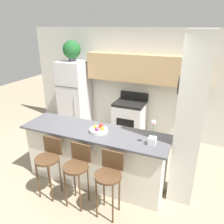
% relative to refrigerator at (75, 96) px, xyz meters
% --- Properties ---
extents(ground_plane, '(14.00, 14.00, 0.00)m').
position_rel_refrigerator_xyz_m(ground_plane, '(1.49, -1.79, -0.89)').
color(ground_plane, gray).
extents(wall_back, '(5.60, 0.38, 2.55)m').
position_rel_refrigerator_xyz_m(wall_back, '(1.60, 0.32, 0.55)').
color(wall_back, silver).
rests_on(wall_back, ground_plane).
extents(pillar_right, '(0.38, 0.32, 2.55)m').
position_rel_refrigerator_xyz_m(pillar_right, '(2.92, -1.61, 0.39)').
color(pillar_right, silver).
rests_on(pillar_right, ground_plane).
extents(counter_bar, '(2.47, 0.70, 0.99)m').
position_rel_refrigerator_xyz_m(counter_bar, '(1.49, -1.79, -0.39)').
color(counter_bar, silver).
rests_on(counter_bar, ground_plane).
extents(refrigerator, '(0.67, 0.69, 1.77)m').
position_rel_refrigerator_xyz_m(refrigerator, '(0.00, 0.00, 0.00)').
color(refrigerator, silver).
rests_on(refrigerator, ground_plane).
extents(stove_range, '(0.70, 0.65, 1.07)m').
position_rel_refrigerator_xyz_m(stove_range, '(1.51, 0.02, -0.42)').
color(stove_range, silver).
rests_on(stove_range, ground_plane).
extents(bar_stool_left, '(0.38, 0.38, 0.97)m').
position_rel_refrigerator_xyz_m(bar_stool_left, '(0.98, -2.34, -0.23)').
color(bar_stool_left, '#4C331E').
rests_on(bar_stool_left, ground_plane).
extents(bar_stool_mid, '(0.38, 0.38, 0.97)m').
position_rel_refrigerator_xyz_m(bar_stool_mid, '(1.49, -2.34, -0.23)').
color(bar_stool_mid, '#4C331E').
rests_on(bar_stool_mid, ground_plane).
extents(bar_stool_right, '(0.38, 0.38, 0.97)m').
position_rel_refrigerator_xyz_m(bar_stool_right, '(2.00, -2.34, -0.23)').
color(bar_stool_right, '#4C331E').
rests_on(bar_stool_right, ground_plane).
extents(potted_plant_on_fridge, '(0.43, 0.43, 0.49)m').
position_rel_refrigerator_xyz_m(potted_plant_on_fridge, '(-0.00, 0.00, 1.15)').
color(potted_plant_on_fridge, '#4C4C51').
rests_on(potted_plant_on_fridge, refrigerator).
extents(orchid_vase, '(0.11, 0.11, 0.38)m').
position_rel_refrigerator_xyz_m(orchid_vase, '(2.47, -1.86, 0.22)').
color(orchid_vase, white).
rests_on(orchid_vase, counter_bar).
extents(fruit_bowl, '(0.29, 0.29, 0.12)m').
position_rel_refrigerator_xyz_m(fruit_bowl, '(1.59, -1.79, 0.14)').
color(fruit_bowl, silver).
rests_on(fruit_bowl, counter_bar).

